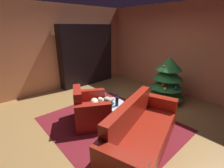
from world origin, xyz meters
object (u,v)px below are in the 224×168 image
object	(u,v)px
couch_red	(141,133)
bottle_on_table	(117,101)
coffee_table	(110,105)
decorated_tree	(167,80)
bookshelf_unit	(90,55)
book_stack_on_table	(108,101)
armchair_red	(90,110)

from	to	relation	value
couch_red	bottle_on_table	xyz separation A→B (m)	(-0.84, 0.21, 0.26)
coffee_table	bottle_on_table	bearing A→B (deg)	15.83
decorated_tree	bookshelf_unit	bearing A→B (deg)	-166.52
book_stack_on_table	bottle_on_table	bearing A→B (deg)	28.67
decorated_tree	couch_red	bearing A→B (deg)	-70.39
coffee_table	decorated_tree	world-z (taller)	decorated_tree
armchair_red	coffee_table	distance (m)	0.45
couch_red	coffee_table	xyz separation A→B (m)	(-1.02, 0.15, 0.11)
bookshelf_unit	book_stack_on_table	distance (m)	2.90
bottle_on_table	decorated_tree	world-z (taller)	decorated_tree
bottle_on_table	book_stack_on_table	bearing A→B (deg)	-151.33
armchair_red	book_stack_on_table	size ratio (longest dim) A/B	4.93
coffee_table	decorated_tree	xyz separation A→B (m)	(0.28, 1.92, 0.25)
armchair_red	bottle_on_table	bearing A→B (deg)	41.80
bookshelf_unit	book_stack_on_table	bearing A→B (deg)	-26.89
bookshelf_unit	armchair_red	size ratio (longest dim) A/B	1.85
coffee_table	bookshelf_unit	bearing A→B (deg)	153.75
book_stack_on_table	couch_red	bearing A→B (deg)	-6.33
bookshelf_unit	couch_red	bearing A→B (deg)	-21.52
bookshelf_unit	bottle_on_table	xyz separation A→B (m)	(2.71, -1.19, -0.51)
armchair_red	decorated_tree	bearing A→B (deg)	76.40
couch_red	book_stack_on_table	distance (m)	1.04
book_stack_on_table	bottle_on_table	distance (m)	0.20
bookshelf_unit	decorated_tree	xyz separation A→B (m)	(2.81, 0.67, -0.41)
couch_red	bookshelf_unit	bearing A→B (deg)	158.48
book_stack_on_table	armchair_red	bearing A→B (deg)	-132.10
couch_red	bottle_on_table	distance (m)	0.90
bookshelf_unit	decorated_tree	distance (m)	2.92
armchair_red	couch_red	bearing A→B (deg)	8.63
bookshelf_unit	bottle_on_table	distance (m)	3.00
couch_red	bottle_on_table	bearing A→B (deg)	166.27
bookshelf_unit	armchair_red	bearing A→B (deg)	-35.20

